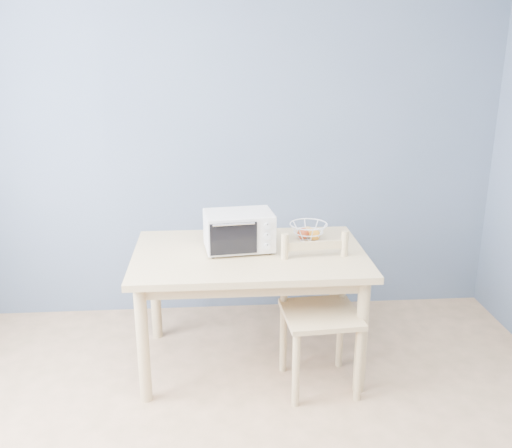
{
  "coord_description": "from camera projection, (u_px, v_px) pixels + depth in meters",
  "views": [
    {
      "loc": [
        -0.07,
        -1.79,
        1.97
      ],
      "look_at": [
        0.18,
        1.43,
        0.93
      ],
      "focal_mm": 40.0,
      "sensor_mm": 36.0,
      "label": 1
    }
  ],
  "objects": [
    {
      "name": "room",
      "position": [
        236.0,
        251.0,
        1.91
      ],
      "size": [
        4.01,
        4.51,
        2.61
      ],
      "color": "tan",
      "rests_on": "ground"
    },
    {
      "name": "dining_table",
      "position": [
        249.0,
        268.0,
        3.48
      ],
      "size": [
        1.4,
        0.9,
        0.75
      ],
      "color": "#D4B47F",
      "rests_on": "ground"
    },
    {
      "name": "toaster_oven",
      "position": [
        236.0,
        231.0,
        3.44
      ],
      "size": [
        0.43,
        0.34,
        0.24
      ],
      "rotation": [
        0.0,
        0.0,
        0.11
      ],
      "color": "silver",
      "rests_on": "dining_table"
    },
    {
      "name": "dining_chair",
      "position": [
        319.0,
        314.0,
        3.33
      ],
      "size": [
        0.45,
        0.45,
        0.9
      ],
      "rotation": [
        0.0,
        0.0,
        0.07
      ],
      "color": "#D4B47F",
      "rests_on": "ground"
    },
    {
      "name": "fruit_basket",
      "position": [
        308.0,
        231.0,
        3.64
      ],
      "size": [
        0.26,
        0.26,
        0.11
      ],
      "rotation": [
        0.0,
        0.0,
        0.07
      ],
      "color": "white",
      "rests_on": "dining_table"
    }
  ]
}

